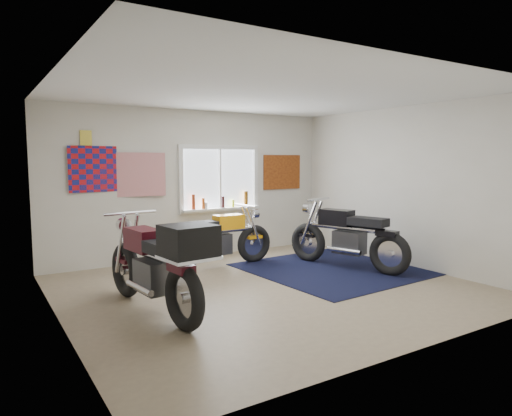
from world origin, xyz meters
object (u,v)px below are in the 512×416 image
black_chrome_bike (347,238)px  maroon_tourer (158,265)px  navy_rug (332,269)px  yellow_triumph (219,240)px

black_chrome_bike → maroon_tourer: maroon_tourer is taller
black_chrome_bike → maroon_tourer: size_ratio=0.96×
black_chrome_bike → maroon_tourer: bearing=82.8°
navy_rug → black_chrome_bike: size_ratio=1.19×
yellow_triumph → black_chrome_bike: (1.78, -1.18, 0.04)m
black_chrome_bike → navy_rug: bearing=64.1°
navy_rug → yellow_triumph: size_ratio=1.26×
black_chrome_bike → maroon_tourer: (-3.48, -0.59, 0.10)m
navy_rug → black_chrome_bike: 0.57m
yellow_triumph → maroon_tourer: maroon_tourer is taller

